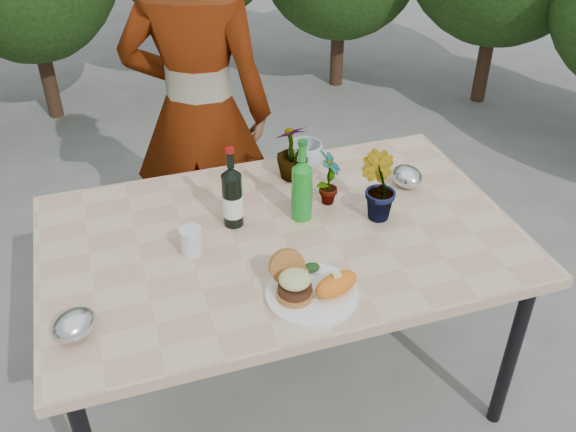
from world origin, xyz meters
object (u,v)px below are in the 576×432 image
object	(u,v)px
dinner_plate	(312,294)
person	(199,115)
patio_table	(281,248)
wine_bottle	(232,197)

from	to	relation	value
dinner_plate	person	distance (m)	1.10
patio_table	dinner_plate	size ratio (longest dim) A/B	5.71
dinner_plate	person	xyz separation A→B (m)	(-0.11, 1.09, 0.10)
patio_table	person	size ratio (longest dim) A/B	0.94
dinner_plate	wine_bottle	distance (m)	0.47
patio_table	wine_bottle	distance (m)	0.24
dinner_plate	wine_bottle	xyz separation A→B (m)	(-0.13, 0.43, 0.10)
patio_table	person	distance (m)	0.79
patio_table	dinner_plate	world-z (taller)	dinner_plate
patio_table	dinner_plate	distance (m)	0.33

